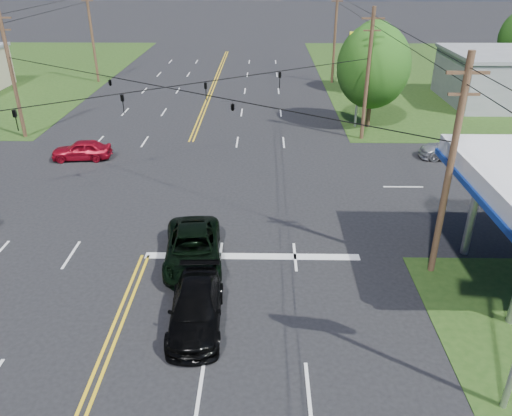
{
  "coord_description": "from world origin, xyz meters",
  "views": [
    {
      "loc": [
        5.51,
        -15.72,
        12.52
      ],
      "look_at": [
        5.15,
        6.0,
        1.54
      ],
      "focal_mm": 35.0,
      "sensor_mm": 36.0,
      "label": 1
    }
  ],
  "objects_px": {
    "tree_right_a": "(373,66)",
    "tree_right_b": "(375,49)",
    "pole_nw": "(12,73)",
    "suv_black": "(196,309)",
    "pole_left_far": "(92,33)",
    "pole_ne": "(368,74)",
    "pole_right_far": "(335,34)",
    "pickup_dkgreen": "(193,248)",
    "pole_se": "(450,168)"
  },
  "relations": [
    {
      "from": "pole_right_far",
      "to": "pickup_dkgreen",
      "type": "relative_size",
      "value": 1.86
    },
    {
      "from": "pickup_dkgreen",
      "to": "suv_black",
      "type": "distance_m",
      "value": 4.31
    },
    {
      "from": "tree_right_b",
      "to": "suv_black",
      "type": "height_order",
      "value": "tree_right_b"
    },
    {
      "from": "tree_right_a",
      "to": "pole_se",
      "type": "bearing_deg",
      "value": -92.73
    },
    {
      "from": "pole_ne",
      "to": "suv_black",
      "type": "bearing_deg",
      "value": -114.68
    },
    {
      "from": "pole_se",
      "to": "pickup_dkgreen",
      "type": "xyz_separation_m",
      "value": [
        -10.66,
        0.5,
        -4.17
      ]
    },
    {
      "from": "pole_nw",
      "to": "pickup_dkgreen",
      "type": "height_order",
      "value": "pole_nw"
    },
    {
      "from": "pole_ne",
      "to": "pole_left_far",
      "type": "height_order",
      "value": "pole_left_far"
    },
    {
      "from": "pole_right_far",
      "to": "tree_right_b",
      "type": "distance_m",
      "value": 5.4
    },
    {
      "from": "pole_ne",
      "to": "suv_black",
      "type": "relative_size",
      "value": 1.98
    },
    {
      "from": "pole_left_far",
      "to": "suv_black",
      "type": "xyz_separation_m",
      "value": [
        16.0,
        -40.76,
        -4.47
      ]
    },
    {
      "from": "pole_right_far",
      "to": "pole_ne",
      "type": "bearing_deg",
      "value": -90.0
    },
    {
      "from": "pole_nw",
      "to": "tree_right_b",
      "type": "relative_size",
      "value": 1.34
    },
    {
      "from": "pole_nw",
      "to": "pickup_dkgreen",
      "type": "relative_size",
      "value": 1.76
    },
    {
      "from": "pole_se",
      "to": "pole_left_far",
      "type": "distance_m",
      "value": 45.22
    },
    {
      "from": "pole_se",
      "to": "pickup_dkgreen",
      "type": "height_order",
      "value": "pole_se"
    },
    {
      "from": "pole_left_far",
      "to": "tree_right_a",
      "type": "distance_m",
      "value": 31.39
    },
    {
      "from": "tree_right_b",
      "to": "pole_se",
      "type": "bearing_deg",
      "value": -96.05
    },
    {
      "from": "pole_left_far",
      "to": "pole_right_far",
      "type": "xyz_separation_m",
      "value": [
        26.0,
        0.0,
        0.0
      ]
    },
    {
      "from": "tree_right_a",
      "to": "pickup_dkgreen",
      "type": "xyz_separation_m",
      "value": [
        -11.66,
        -20.5,
        -4.12
      ]
    },
    {
      "from": "pole_nw",
      "to": "pickup_dkgreen",
      "type": "bearing_deg",
      "value": -48.77
    },
    {
      "from": "pole_nw",
      "to": "tree_right_b",
      "type": "height_order",
      "value": "pole_nw"
    },
    {
      "from": "pole_ne",
      "to": "pole_left_far",
      "type": "distance_m",
      "value": 32.2
    },
    {
      "from": "pole_nw",
      "to": "suv_black",
      "type": "distance_m",
      "value": 27.34
    },
    {
      "from": "pole_ne",
      "to": "tree_right_b",
      "type": "bearing_deg",
      "value": 76.87
    },
    {
      "from": "pole_se",
      "to": "pickup_dkgreen",
      "type": "distance_m",
      "value": 11.46
    },
    {
      "from": "tree_right_b",
      "to": "pole_left_far",
      "type": "bearing_deg",
      "value": 172.28
    },
    {
      "from": "pole_nw",
      "to": "suv_black",
      "type": "relative_size",
      "value": 1.98
    },
    {
      "from": "pole_se",
      "to": "pole_ne",
      "type": "bearing_deg",
      "value": 90.0
    },
    {
      "from": "pole_ne",
      "to": "pole_right_far",
      "type": "height_order",
      "value": "pole_right_far"
    },
    {
      "from": "pole_nw",
      "to": "tree_right_b",
      "type": "bearing_deg",
      "value": 26.95
    },
    {
      "from": "pole_nw",
      "to": "pole_left_far",
      "type": "height_order",
      "value": "pole_left_far"
    },
    {
      "from": "pole_nw",
      "to": "pole_se",
      "type": "bearing_deg",
      "value": -34.7
    },
    {
      "from": "pole_left_far",
      "to": "tree_right_b",
      "type": "relative_size",
      "value": 1.41
    },
    {
      "from": "tree_right_a",
      "to": "pole_right_far",
      "type": "bearing_deg",
      "value": 93.58
    },
    {
      "from": "pole_left_far",
      "to": "tree_right_b",
      "type": "bearing_deg",
      "value": -7.72
    },
    {
      "from": "pole_ne",
      "to": "suv_black",
      "type": "xyz_separation_m",
      "value": [
        -10.0,
        -21.76,
        -4.22
      ]
    },
    {
      "from": "tree_right_a",
      "to": "tree_right_b",
      "type": "relative_size",
      "value": 1.15
    },
    {
      "from": "pickup_dkgreen",
      "to": "pole_right_far",
      "type": "bearing_deg",
      "value": 67.66
    },
    {
      "from": "pole_ne",
      "to": "pole_nw",
      "type": "bearing_deg",
      "value": 180.0
    },
    {
      "from": "tree_right_a",
      "to": "suv_black",
      "type": "height_order",
      "value": "tree_right_a"
    },
    {
      "from": "pole_nw",
      "to": "pickup_dkgreen",
      "type": "distance_m",
      "value": 23.64
    },
    {
      "from": "pole_nw",
      "to": "suv_black",
      "type": "xyz_separation_m",
      "value": [
        16.0,
        -21.76,
        -4.22
      ]
    },
    {
      "from": "tree_right_b",
      "to": "pickup_dkgreen",
      "type": "relative_size",
      "value": 1.31
    },
    {
      "from": "pole_left_far",
      "to": "pickup_dkgreen",
      "type": "xyz_separation_m",
      "value": [
        15.34,
        -36.5,
        -4.42
      ]
    },
    {
      "from": "pole_nw",
      "to": "suv_black",
      "type": "height_order",
      "value": "pole_nw"
    },
    {
      "from": "pole_right_far",
      "to": "pickup_dkgreen",
      "type": "bearing_deg",
      "value": -106.29
    },
    {
      "from": "pole_nw",
      "to": "tree_right_b",
      "type": "xyz_separation_m",
      "value": [
        29.5,
        15.0,
        -0.7
      ]
    },
    {
      "from": "pole_left_far",
      "to": "tree_right_b",
      "type": "xyz_separation_m",
      "value": [
        29.5,
        -4.0,
        -0.95
      ]
    },
    {
      "from": "pole_nw",
      "to": "suv_black",
      "type": "bearing_deg",
      "value": -53.67
    }
  ]
}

